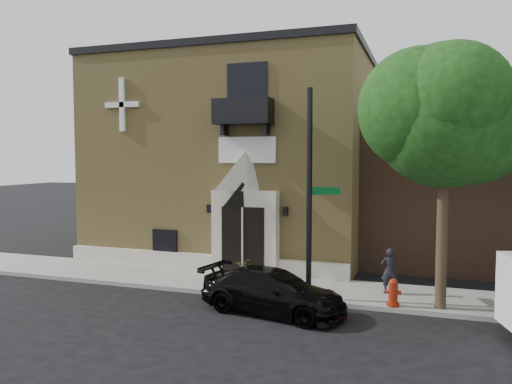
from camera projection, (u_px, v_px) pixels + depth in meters
ground at (245, 299)px, 16.32m from camera, size 120.00×120.00×0.00m
sidewalk at (287, 288)px, 17.41m from camera, size 42.00×3.00×0.15m
church at (243, 157)px, 24.47m from camera, size 12.20×11.01×9.30m
street_tree_left at (446, 114)px, 14.30m from camera, size 4.97×4.38×7.77m
black_sedan at (273, 291)px, 14.78m from camera, size 4.73×2.64×1.30m
street_sign at (310, 194)px, 15.62m from camera, size 1.24×1.01×6.62m
fire_hydrant at (393, 293)px, 14.97m from camera, size 0.48×0.38×0.84m
planter at (245, 267)px, 18.76m from camera, size 0.64×0.55×0.70m
pedestrian_near at (389, 271)px, 16.37m from camera, size 0.62×0.49×1.49m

